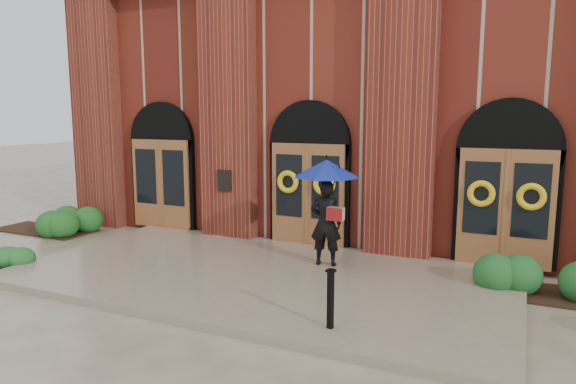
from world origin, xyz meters
The scene contains 8 objects.
ground centered at (0.00, 0.00, 0.00)m, with size 90.00×90.00×0.00m, color tan.
landing centered at (0.00, 0.15, 0.07)m, with size 10.00×5.30×0.15m, color gray.
church_building centered at (0.00, 8.78, 3.50)m, with size 16.20×12.53×7.00m.
man_with_umbrella centered at (1.05, 1.22, 1.74)m, with size 1.63×1.63×2.27m.
metal_post centered at (2.29, -1.85, 0.63)m, with size 0.15×0.15×0.92m.
hedge_wall_left centered at (-7.73, 1.40, 0.35)m, with size 2.74×1.10×0.70m, color #1C531B.
hedge_wall_right centered at (5.73, 1.58, 0.35)m, with size 2.76×1.10×0.71m, color #1C5020.
hedge_front_left centered at (-5.10, -1.76, 0.22)m, with size 1.25×1.07×0.44m, color #1F5A22.
Camera 1 is at (4.82, -8.81, 3.37)m, focal length 32.00 mm.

